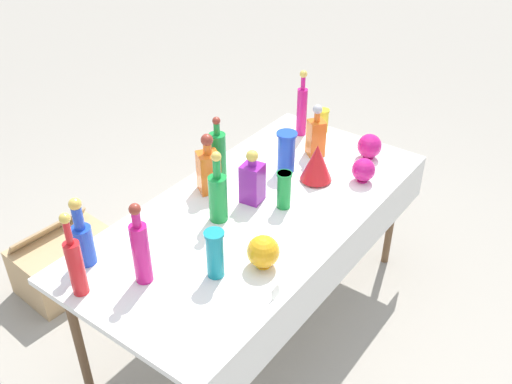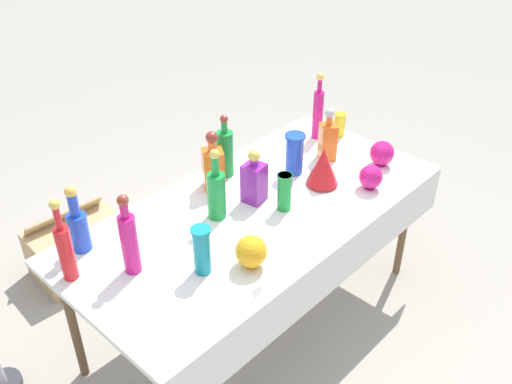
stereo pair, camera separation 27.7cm
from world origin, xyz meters
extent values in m
plane|color=#A0998C|center=(0.00, 0.00, 0.00)|extent=(40.00, 40.00, 0.00)
cube|color=white|center=(0.00, 0.00, 0.74)|extent=(1.97, 0.95, 0.03)
cube|color=white|center=(0.00, -0.48, 0.63)|extent=(1.97, 0.01, 0.26)
cylinder|color=brown|center=(0.88, -0.37, 0.36)|extent=(0.04, 0.04, 0.73)
cylinder|color=brown|center=(-0.88, 0.37, 0.36)|extent=(0.04, 0.04, 0.73)
cylinder|color=brown|center=(0.88, 0.37, 0.36)|extent=(0.04, 0.04, 0.73)
cylinder|color=blue|center=(-0.76, 0.36, 0.85)|extent=(0.09, 0.09, 0.18)
cylinder|color=blue|center=(-0.76, 0.36, 1.00)|extent=(0.04, 0.04, 0.11)
sphere|color=gold|center=(-0.76, 0.36, 1.07)|extent=(0.05, 0.05, 0.05)
cylinder|color=red|center=(-0.90, 0.23, 0.89)|extent=(0.07, 0.07, 0.25)
cylinder|color=red|center=(-0.90, 0.23, 1.07)|extent=(0.03, 0.03, 0.11)
sphere|color=gold|center=(-0.90, 0.23, 1.13)|extent=(0.04, 0.04, 0.04)
cylinder|color=#198C38|center=(-0.17, 0.09, 0.88)|extent=(0.09, 0.09, 0.24)
cylinder|color=#198C38|center=(-0.17, 0.09, 1.05)|extent=(0.04, 0.04, 0.10)
sphere|color=gold|center=(-0.17, 0.09, 1.11)|extent=(0.05, 0.05, 0.05)
cylinder|color=#C61972|center=(0.79, 0.25, 0.91)|extent=(0.06, 0.06, 0.29)
cylinder|color=#C61972|center=(0.79, 0.25, 1.09)|extent=(0.03, 0.03, 0.08)
sphere|color=gold|center=(0.79, 0.25, 1.15)|extent=(0.04, 0.04, 0.04)
cylinder|color=#C61972|center=(-0.69, 0.07, 0.90)|extent=(0.07, 0.07, 0.28)
cylinder|color=#C61972|center=(-0.69, 0.07, 1.07)|extent=(0.04, 0.04, 0.07)
sphere|color=maroon|center=(-0.69, 0.07, 1.12)|extent=(0.05, 0.05, 0.05)
cylinder|color=#198C38|center=(0.12, 0.34, 0.89)|extent=(0.09, 0.09, 0.25)
cylinder|color=#198C38|center=(0.12, 0.34, 1.05)|extent=(0.03, 0.03, 0.07)
sphere|color=maroon|center=(0.12, 0.34, 1.09)|extent=(0.04, 0.04, 0.04)
cube|color=orange|center=(-0.01, 0.29, 0.87)|extent=(0.15, 0.15, 0.22)
cylinder|color=orange|center=(-0.01, 0.29, 1.01)|extent=(0.04, 0.04, 0.06)
sphere|color=maroon|center=(-0.01, 0.29, 1.06)|extent=(0.06, 0.06, 0.06)
cube|color=orange|center=(0.63, 0.05, 0.87)|extent=(0.12, 0.12, 0.21)
cylinder|color=orange|center=(0.63, 0.05, 1.00)|extent=(0.03, 0.03, 0.06)
sphere|color=#B2B2B7|center=(0.63, 0.05, 1.04)|extent=(0.05, 0.05, 0.05)
cube|color=purple|center=(0.05, 0.06, 0.86)|extent=(0.11, 0.11, 0.21)
cylinder|color=purple|center=(0.05, 0.06, 0.98)|extent=(0.04, 0.04, 0.03)
sphere|color=gold|center=(0.05, 0.06, 1.02)|extent=(0.06, 0.06, 0.06)
cylinder|color=yellow|center=(0.90, 0.16, 0.83)|extent=(0.07, 0.07, 0.15)
cylinder|color=yellow|center=(0.90, 0.16, 0.90)|extent=(0.07, 0.07, 0.01)
cylinder|color=#198C38|center=(0.10, -0.10, 0.86)|extent=(0.07, 0.07, 0.20)
cylinder|color=#198C38|center=(0.10, -0.10, 0.95)|extent=(0.08, 0.08, 0.01)
cylinder|color=blue|center=(0.39, 0.09, 0.88)|extent=(0.09, 0.09, 0.23)
cylinder|color=blue|center=(0.39, 0.09, 0.98)|extent=(0.11, 0.11, 0.01)
cylinder|color=teal|center=(-0.49, -0.15, 0.87)|extent=(0.07, 0.07, 0.23)
cylinder|color=teal|center=(-0.49, -0.15, 0.98)|extent=(0.09, 0.09, 0.01)
cylinder|color=red|center=(0.40, -0.10, 0.77)|extent=(0.08, 0.08, 0.01)
cone|color=red|center=(0.40, -0.10, 0.87)|extent=(0.17, 0.17, 0.20)
cylinder|color=#C61972|center=(0.78, -0.22, 0.76)|extent=(0.06, 0.06, 0.01)
sphere|color=#C61972|center=(0.78, -0.22, 0.84)|extent=(0.14, 0.14, 0.14)
cylinder|color=#C61972|center=(0.54, -0.30, 0.76)|extent=(0.06, 0.06, 0.01)
sphere|color=#C61972|center=(0.54, -0.30, 0.83)|extent=(0.12, 0.12, 0.12)
cylinder|color=orange|center=(-0.32, -0.28, 0.76)|extent=(0.06, 0.06, 0.01)
sphere|color=orange|center=(-0.32, -0.28, 0.84)|extent=(0.14, 0.14, 0.14)
cube|color=white|center=(-0.45, -0.43, 0.78)|extent=(0.05, 0.02, 0.05)
cube|color=tan|center=(-0.44, 1.09, 0.15)|extent=(0.58, 0.41, 0.31)
cube|color=tan|center=(-0.44, 1.20, 0.35)|extent=(0.50, 0.10, 0.09)
cylinder|color=#333338|center=(-1.21, 0.59, 0.02)|extent=(0.18, 0.18, 0.04)
camera|label=1|loc=(-1.85, -1.37, 2.40)|focal=40.00mm
camera|label=2|loc=(-1.67, -1.58, 2.40)|focal=40.00mm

